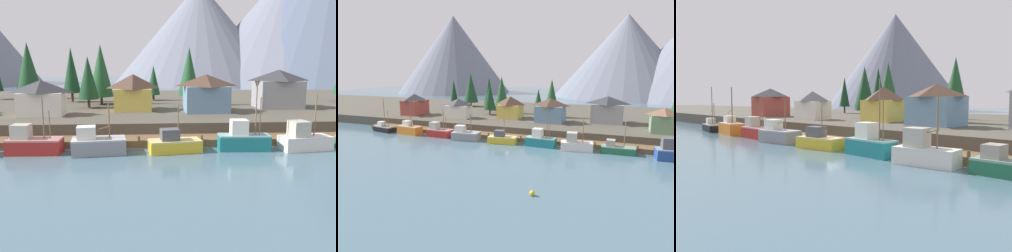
# 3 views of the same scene
# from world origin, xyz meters

# --- Properties ---
(ground_plane) EXTENTS (400.00, 400.00, 1.00)m
(ground_plane) POSITION_xyz_m (0.00, 20.00, -0.50)
(ground_plane) COLOR #476675
(dock) EXTENTS (80.00, 4.00, 1.60)m
(dock) POSITION_xyz_m (0.00, 1.99, 0.50)
(dock) COLOR brown
(dock) RESTS_ON ground_plane
(shoreline_bank) EXTENTS (400.00, 56.00, 2.50)m
(shoreline_bank) POSITION_xyz_m (0.00, 32.00, 1.25)
(shoreline_bank) COLOR #4C473D
(shoreline_bank) RESTS_ON ground_plane
(mountain_west_peak) EXTENTS (83.76, 83.76, 56.49)m
(mountain_west_peak) POSITION_xyz_m (-96.92, 136.91, 28.24)
(mountain_west_peak) COLOR slate
(mountain_west_peak) RESTS_ON ground_plane
(mountain_central_peak) EXTENTS (86.54, 86.54, 50.01)m
(mountain_central_peak) POSITION_xyz_m (24.73, 139.94, 25.00)
(mountain_central_peak) COLOR slate
(mountain_central_peak) RESTS_ON ground_plane
(fishing_boat_black) EXTENTS (6.57, 3.42, 8.89)m
(fishing_boat_black) POSITION_xyz_m (-33.68, -1.83, 0.91)
(fishing_boat_black) COLOR black
(fishing_boat_black) RESTS_ON ground_plane
(fishing_boat_orange) EXTENTS (6.50, 3.34, 8.60)m
(fishing_boat_orange) POSITION_xyz_m (-25.22, -1.80, 1.27)
(fishing_boat_orange) COLOR #CC6B1E
(fishing_boat_orange) RESTS_ON ground_plane
(fishing_boat_red) EXTENTS (6.35, 2.92, 6.81)m
(fishing_boat_red) POSITION_xyz_m (-16.53, -1.59, 1.24)
(fishing_boat_red) COLOR maroon
(fishing_boat_red) RESTS_ON ground_plane
(fishing_boat_grey) EXTENTS (6.59, 3.91, 6.16)m
(fishing_boat_grey) POSITION_xyz_m (-8.87, -2.15, 1.19)
(fishing_boat_grey) COLOR gray
(fishing_boat_grey) RESTS_ON ground_plane
(fishing_boat_yellow) EXTENTS (6.57, 3.52, 5.78)m
(fishing_boat_yellow) POSITION_xyz_m (0.32, -1.92, 1.02)
(fishing_boat_yellow) COLOR gold
(fishing_boat_yellow) RESTS_ON ground_plane
(fishing_boat_teal) EXTENTS (6.37, 2.73, 8.73)m
(fishing_boat_teal) POSITION_xyz_m (8.91, -1.48, 1.37)
(fishing_boat_teal) COLOR #196B70
(fishing_boat_teal) RESTS_ON ground_plane
(fishing_boat_white) EXTENTS (6.56, 3.49, 6.97)m
(fishing_boat_white) POSITION_xyz_m (16.47, -1.92, 1.30)
(fishing_boat_white) COLOR silver
(fishing_boat_white) RESTS_ON ground_plane
(fishing_boat_green) EXTENTS (6.27, 2.44, 6.41)m
(fishing_boat_green) POSITION_xyz_m (24.32, -1.34, 0.93)
(fishing_boat_green) COLOR #1E5B3D
(fishing_boat_green) RESTS_ON ground_plane
(fishing_boat_blue) EXTENTS (6.57, 3.81, 7.19)m
(fishing_boat_blue) POSITION_xyz_m (33.86, -2.09, 1.36)
(fishing_boat_blue) COLOR navy
(fishing_boat_blue) RESTS_ON ground_plane
(house_white) EXTENTS (7.16, 4.26, 5.53)m
(house_white) POSITION_xyz_m (-19.27, 12.56, 5.33)
(house_white) COLOR silver
(house_white) RESTS_ON shoreline_bank
(house_blue) EXTENTS (7.53, 6.47, 6.26)m
(house_blue) POSITION_xyz_m (7.11, 15.16, 5.70)
(house_blue) COLOR #6689A8
(house_blue) RESTS_ON shoreline_bank
(house_grey) EXTENTS (8.23, 6.63, 6.92)m
(house_grey) POSITION_xyz_m (21.17, 19.58, 6.03)
(house_grey) COLOR gray
(house_grey) RESTS_ON shoreline_bank
(house_green) EXTENTS (5.55, 5.47, 5.46)m
(house_green) POSITION_xyz_m (33.33, 10.90, 5.29)
(house_green) COLOR #6B8E66
(house_green) RESTS_ON shoreline_bank
(house_yellow) EXTENTS (6.57, 5.99, 6.24)m
(house_yellow) POSITION_xyz_m (-5.17, 17.60, 5.69)
(house_yellow) COLOR gold
(house_yellow) RESTS_ON shoreline_bank
(house_red) EXTENTS (5.90, 7.24, 6.41)m
(house_red) POSITION_xyz_m (-35.12, 12.80, 5.77)
(house_red) COLOR #9E4238
(house_red) RESTS_ON shoreline_bank
(conifer_near_right) EXTENTS (2.95, 2.95, 10.03)m
(conifer_near_right) POSITION_xyz_m (-36.25, 37.51, 8.41)
(conifer_near_right) COLOR #4C3823
(conifer_near_right) RESTS_ON shoreline_bank
(conifer_mid_left) EXTENTS (4.23, 4.23, 11.10)m
(conifer_mid_left) POSITION_xyz_m (5.29, 23.95, 8.98)
(conifer_mid_left) COLOR #4C3823
(conifer_mid_left) RESTS_ON shoreline_bank
(conifer_mid_right) EXTENTS (5.58, 5.58, 12.67)m
(conifer_mid_right) POSITION_xyz_m (-29.33, 38.35, 9.64)
(conifer_mid_right) COLOR #4C3823
(conifer_mid_right) RESTS_ON shoreline_bank
(conifer_back_left) EXTENTS (4.86, 4.86, 11.72)m
(conifer_back_left) POSITION_xyz_m (-11.75, 26.83, 9.13)
(conifer_back_left) COLOR #4C3823
(conifer_back_left) RESTS_ON shoreline_bank
(conifer_back_right) EXTENTS (3.81, 3.81, 9.30)m
(conifer_back_right) POSITION_xyz_m (-13.34, 21.18, 7.97)
(conifer_back_right) COLOR #4C3823
(conifer_back_right) RESTS_ON shoreline_bank
(conifer_centre) EXTENTS (3.59, 3.59, 11.26)m
(conifer_centre) POSITION_xyz_m (-18.32, 31.27, 9.08)
(conifer_centre) COLOR #4C3823
(conifer_centre) RESTS_ON shoreline_bank
(conifer_far_left) EXTENTS (2.92, 2.92, 7.53)m
(conifer_far_left) POSITION_xyz_m (-1.28, 33.27, 6.88)
(conifer_far_left) COLOR #4C3823
(conifer_far_left) RESTS_ON shoreline_bank
(channel_buoy) EXTENTS (0.70, 0.70, 0.70)m
(channel_buoy) POSITION_xyz_m (14.67, -26.28, 0.35)
(channel_buoy) COLOR gold
(channel_buoy) RESTS_ON ground_plane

